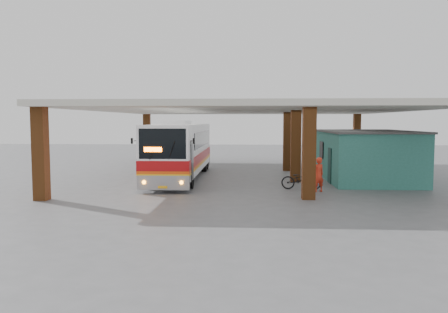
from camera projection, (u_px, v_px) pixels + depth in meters
ground at (246, 189)px, 23.87m from camera, size 90.00×90.00×0.00m
brick_columns at (268, 144)px, 28.58m from camera, size 20.10×21.60×4.35m
canopy_roof at (254, 109)px, 29.94m from camera, size 21.00×23.00×0.30m
shop_building at (366, 155)px, 27.27m from camera, size 5.20×8.20×3.11m
coach_bus at (181, 150)px, 28.19m from camera, size 2.82×12.83×3.73m
motorcycle at (301, 179)px, 23.56m from camera, size 2.20×1.03×1.11m
pedestrian at (318, 175)px, 22.74m from camera, size 0.79×0.69×1.82m
red_chair at (315, 166)px, 32.43m from camera, size 0.46×0.46×0.84m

